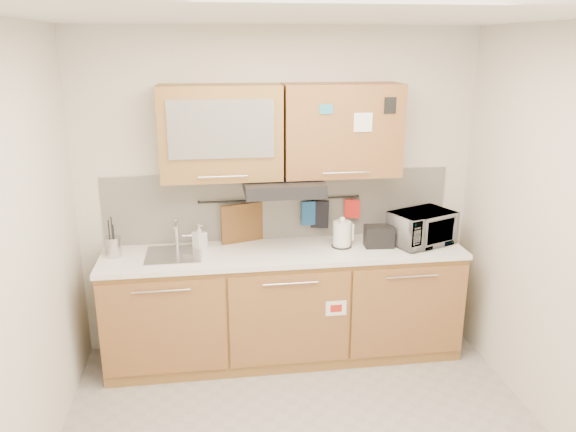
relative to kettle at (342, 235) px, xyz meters
name	(u,v)px	position (x,y,z in m)	size (l,w,h in m)	color
ceiling	(317,14)	(-0.46, -1.21, 1.58)	(3.20, 3.20, 0.00)	white
wall_back	(279,193)	(-0.46, 0.29, 0.28)	(3.20, 3.20, 0.00)	silver
wall_left	(12,276)	(-2.06, -1.21, 0.28)	(3.00, 3.00, 0.00)	silver
wall_right	(576,247)	(1.14, -1.21, 0.28)	(3.00, 3.00, 0.00)	silver
base_cabinet	(285,310)	(-0.46, -0.01, -0.61)	(2.80, 0.64, 0.88)	#A6743A
countertop	(284,253)	(-0.46, -0.02, -0.12)	(2.82, 0.62, 0.04)	white
backsplash	(279,205)	(-0.46, 0.28, 0.18)	(2.80, 0.02, 0.56)	silver
upper_cabinets	(281,131)	(-0.47, 0.12, 0.81)	(1.82, 0.37, 0.70)	#A6743A
range_hood	(283,186)	(-0.46, 0.04, 0.40)	(0.60, 0.46, 0.10)	black
sink	(174,254)	(-1.31, 0.00, -0.09)	(0.42, 0.40, 0.26)	silver
utensil_rail	(280,200)	(-0.46, 0.24, 0.24)	(0.02, 0.02, 1.30)	black
utensil_crock	(113,246)	(-1.76, 0.04, -0.02)	(0.12, 0.12, 0.31)	#B6B6BB
kettle	(342,235)	(0.00, 0.00, 0.00)	(0.18, 0.17, 0.25)	white
toaster	(379,236)	(0.29, -0.04, -0.01)	(0.23, 0.15, 0.17)	black
microwave	(422,228)	(0.65, -0.02, 0.03)	(0.48, 0.33, 0.27)	#999999
soap_bottle	(200,236)	(-1.11, 0.14, 0.00)	(0.09, 0.09, 0.19)	#999999
cutting_board	(242,230)	(-0.77, 0.23, 0.01)	(0.35, 0.03, 0.43)	brown
oven_mitt	(309,213)	(-0.23, 0.23, 0.12)	(0.12, 0.03, 0.20)	navy
dark_pouch	(320,214)	(-0.14, 0.23, 0.11)	(0.14, 0.04, 0.23)	black
pot_holder	(352,209)	(0.14, 0.23, 0.14)	(0.13, 0.02, 0.16)	red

